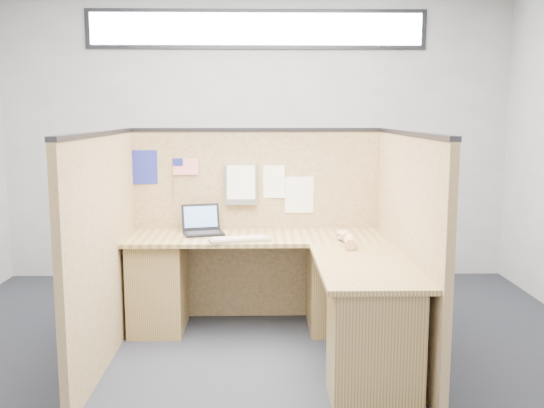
{
  "coord_description": "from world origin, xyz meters",
  "views": [
    {
      "loc": [
        0.02,
        -3.8,
        1.64
      ],
      "look_at": [
        0.11,
        0.5,
        1.0
      ],
      "focal_mm": 40.0,
      "sensor_mm": 36.0,
      "label": 1
    }
  ],
  "objects_px": {
    "keyboard": "(240,239)",
    "mouse": "(343,237)",
    "l_desk": "(283,294)",
    "laptop": "(204,226)"
  },
  "relations": [
    {
      "from": "laptop",
      "to": "mouse",
      "type": "distance_m",
      "value": 1.08
    },
    {
      "from": "l_desk",
      "to": "keyboard",
      "type": "relative_size",
      "value": 4.3
    },
    {
      "from": "l_desk",
      "to": "keyboard",
      "type": "distance_m",
      "value": 0.5
    },
    {
      "from": "keyboard",
      "to": "mouse",
      "type": "xyz_separation_m",
      "value": [
        0.75,
        0.02,
        0.01
      ]
    },
    {
      "from": "mouse",
      "to": "l_desk",
      "type": "bearing_deg",
      "value": -154.7
    },
    {
      "from": "laptop",
      "to": "keyboard",
      "type": "relative_size",
      "value": 0.77
    },
    {
      "from": "keyboard",
      "to": "mouse",
      "type": "height_order",
      "value": "mouse"
    },
    {
      "from": "l_desk",
      "to": "laptop",
      "type": "distance_m",
      "value": 0.87
    },
    {
      "from": "mouse",
      "to": "laptop",
      "type": "bearing_deg",
      "value": 164.22
    },
    {
      "from": "laptop",
      "to": "mouse",
      "type": "relative_size",
      "value": 3.09
    }
  ]
}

